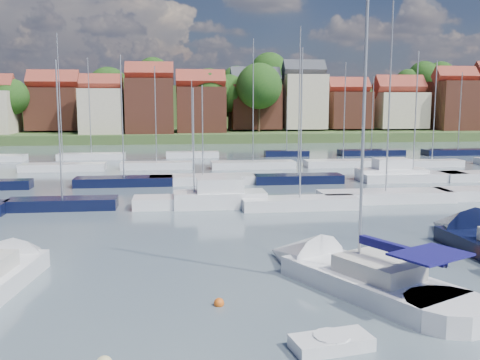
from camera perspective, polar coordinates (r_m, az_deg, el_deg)
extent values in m
plane|color=#43545B|center=(61.33, 1.17, 0.83)|extent=(260.00, 260.00, 0.00)
cone|color=white|center=(29.30, -21.63, -7.58)|extent=(3.19, 3.58, 2.78)
cube|color=white|center=(23.76, 13.45, -10.90)|extent=(6.40, 8.39, 1.20)
cone|color=white|center=(27.10, 5.82, -8.30)|extent=(4.59, 4.83, 3.24)
cylinder|color=white|center=(21.51, 21.28, -13.33)|extent=(4.35, 4.35, 1.20)
cube|color=beige|center=(23.13, 14.53, -9.00)|extent=(3.48, 3.91, 0.70)
cylinder|color=#B2B2B7|center=(22.84, 13.12, 8.26)|extent=(0.14, 0.14, 14.38)
cylinder|color=#B2B2B7|center=(22.22, 16.70, -7.51)|extent=(2.04, 3.89, 0.10)
cube|color=#131155|center=(22.19, 16.72, -7.14)|extent=(2.12, 3.79, 0.35)
cube|color=#131155|center=(21.32, 19.67, -7.48)|extent=(3.33, 2.98, 0.08)
cone|color=black|center=(35.15, 21.66, -4.98)|extent=(3.92, 4.50, 3.69)
cube|color=white|center=(18.42, 9.72, -16.84)|extent=(2.78, 1.65, 0.51)
cylinder|color=white|center=(18.36, 9.73, -16.43)|extent=(1.21, 1.21, 0.33)
sphere|color=#D85914|center=(21.73, -2.26, -13.23)|extent=(0.42, 0.42, 0.42)
sphere|color=beige|center=(21.52, 19.28, -13.93)|extent=(0.46, 0.46, 0.46)
sphere|color=#D85914|center=(30.42, 21.19, -7.47)|extent=(0.51, 0.51, 0.51)
cube|color=black|center=(42.26, -18.39, -2.52)|extent=(8.01, 2.24, 1.00)
cylinder|color=#B2B2B7|center=(41.62, -18.75, 5.05)|extent=(0.12, 0.12, 10.16)
cube|color=white|center=(41.12, -4.91, -2.41)|extent=(9.22, 2.58, 1.00)
cylinder|color=#B2B2B7|center=(40.52, -4.99, 3.98)|extent=(0.12, 0.12, 8.18)
cube|color=white|center=(40.62, 6.40, -2.56)|extent=(8.78, 2.46, 1.00)
cylinder|color=#B2B2B7|center=(39.93, 6.54, 5.96)|extent=(0.12, 0.12, 11.06)
cube|color=white|center=(44.88, 15.26, -1.77)|extent=(10.79, 3.02, 1.00)
cylinder|color=#B2B2B7|center=(44.23, 15.66, 8.41)|extent=(0.12, 0.12, 14.87)
cube|color=white|center=(41.01, -2.16, -2.20)|extent=(7.00, 2.60, 1.40)
cube|color=white|center=(40.82, -2.17, -0.68)|extent=(3.50, 2.20, 1.30)
cube|color=black|center=(52.59, -12.25, -0.22)|extent=(9.30, 2.60, 1.00)
cylinder|color=#B2B2B7|center=(52.06, -12.46, 6.59)|extent=(0.12, 0.12, 11.48)
cube|color=white|center=(52.82, -3.97, -0.01)|extent=(10.40, 2.91, 1.00)
cylinder|color=#B2B2B7|center=(52.33, -4.02, 5.29)|extent=(0.12, 0.12, 8.77)
cube|color=black|center=(53.44, 6.22, 0.06)|extent=(8.80, 2.46, 1.00)
cylinder|color=#B2B2B7|center=(52.89, 6.35, 8.30)|extent=(0.12, 0.12, 14.33)
cube|color=white|center=(57.24, 17.94, 0.25)|extent=(10.73, 3.00, 1.00)
cylinder|color=#B2B2B7|center=(56.74, 18.23, 6.83)|extent=(0.12, 0.12, 12.14)
cube|color=white|center=(57.19, 15.83, 0.48)|extent=(7.00, 2.60, 1.40)
cube|color=white|center=(57.06, 15.87, 1.58)|extent=(3.50, 2.20, 1.30)
cube|color=white|center=(66.12, -18.35, 1.26)|extent=(9.71, 2.72, 1.00)
cylinder|color=#B2B2B7|center=(65.68, -18.67, 8.15)|extent=(0.12, 0.12, 14.88)
cube|color=white|center=(65.17, -8.88, 1.49)|extent=(8.49, 2.38, 1.00)
cylinder|color=#B2B2B7|center=(64.74, -9.00, 6.91)|extent=(0.12, 0.12, 11.31)
cube|color=white|center=(65.11, 1.39, 1.58)|extent=(10.16, 2.85, 1.00)
cylinder|color=#B2B2B7|center=(64.66, 1.41, 8.46)|extent=(0.12, 0.12, 14.59)
cube|color=white|center=(67.83, 10.93, 1.70)|extent=(9.53, 2.67, 1.00)
cylinder|color=#B2B2B7|center=(67.41, 11.08, 7.16)|extent=(0.12, 0.12, 11.91)
cube|color=white|center=(70.74, 19.78, 1.63)|extent=(7.62, 2.13, 1.00)
cylinder|color=#B2B2B7|center=(70.34, 20.04, 6.95)|extent=(0.12, 0.12, 12.13)
cube|color=white|center=(77.97, -15.55, 2.39)|extent=(9.24, 2.59, 1.00)
cylinder|color=#B2B2B7|center=(77.59, -15.76, 7.60)|extent=(0.12, 0.12, 13.17)
cube|color=white|center=(77.90, -5.10, 2.66)|extent=(7.57, 2.12, 1.00)
cylinder|color=#B2B2B7|center=(77.55, -5.15, 6.79)|extent=(0.12, 0.12, 10.24)
cube|color=black|center=(79.77, 4.99, 2.79)|extent=(6.58, 1.84, 1.00)
cylinder|color=#B2B2B7|center=(79.47, 5.03, 6.03)|extent=(0.12, 0.12, 8.01)
cube|color=black|center=(83.41, 13.81, 2.82)|extent=(9.92, 2.78, 1.00)
cylinder|color=#B2B2B7|center=(83.08, 13.96, 6.92)|extent=(0.12, 0.12, 10.92)
cube|color=black|center=(88.14, 22.20, 2.73)|extent=(10.55, 2.95, 1.00)
cylinder|color=#B2B2B7|center=(87.82, 22.42, 6.79)|extent=(0.12, 0.12, 11.51)
cube|color=#45562B|center=(137.67, -3.44, 5.10)|extent=(200.00, 70.00, 3.00)
cube|color=#45562B|center=(162.44, -4.03, 7.24)|extent=(200.00, 60.00, 14.00)
cube|color=brown|center=(120.57, -19.16, 7.18)|extent=(10.37, 9.97, 8.73)
cube|color=maroon|center=(120.64, -19.29, 9.86)|extent=(10.57, 5.13, 5.13)
cube|color=beige|center=(110.09, -14.50, 7.06)|extent=(8.09, 8.80, 8.96)
cube|color=maroon|center=(110.13, -14.60, 9.91)|extent=(8.25, 4.00, 4.00)
cube|color=brown|center=(110.21, -9.56, 7.73)|extent=(9.36, 10.17, 10.97)
cube|color=maroon|center=(110.36, -9.65, 11.17)|extent=(9.54, 4.63, 4.63)
cube|color=brown|center=(111.98, -4.20, 7.43)|extent=(9.90, 8.56, 9.42)
cube|color=maroon|center=(112.05, -4.23, 10.46)|extent=(10.10, 4.90, 4.90)
cube|color=brown|center=(118.18, 1.62, 7.81)|extent=(10.59, 8.93, 9.49)
cube|color=#383A42|center=(118.28, 1.63, 10.73)|extent=(10.80, 5.24, 5.24)
cube|color=beige|center=(119.41, 6.77, 8.27)|extent=(9.01, 8.61, 11.65)
cube|color=#383A42|center=(119.61, 6.83, 11.59)|extent=(9.19, 4.46, 4.46)
cube|color=brown|center=(123.48, 11.38, 7.32)|extent=(9.10, 9.34, 8.00)
cube|color=maroon|center=(123.51, 11.45, 9.70)|extent=(9.28, 4.50, 4.50)
cube|color=beige|center=(127.31, 16.52, 7.14)|extent=(10.86, 9.59, 7.88)
cube|color=maroon|center=(127.34, 16.62, 9.51)|extent=(11.07, 5.37, 5.37)
cube|color=brown|center=(130.09, 21.82, 7.33)|extent=(9.18, 9.96, 10.97)
cube|color=maroon|center=(130.21, 21.98, 10.23)|extent=(9.36, 4.54, 4.54)
cylinder|color=#382619|center=(150.67, 18.89, 8.07)|extent=(0.50, 0.50, 4.47)
sphere|color=#2D541A|center=(150.82, 19.00, 10.37)|extent=(8.18, 8.18, 8.18)
cylinder|color=#382619|center=(116.82, -1.09, 6.27)|extent=(0.50, 0.50, 4.46)
sphere|color=#2D541A|center=(116.76, -1.09, 9.24)|extent=(8.15, 8.15, 8.15)
cylinder|color=#382619|center=(135.98, 3.10, 8.55)|extent=(0.50, 0.50, 5.15)
sphere|color=#2D541A|center=(136.19, 3.13, 11.49)|extent=(9.41, 9.41, 9.41)
cylinder|color=#382619|center=(136.58, -9.20, 8.50)|extent=(0.50, 0.50, 4.56)
sphere|color=#2D541A|center=(136.75, -9.26, 11.09)|extent=(8.34, 8.34, 8.34)
cylinder|color=#382619|center=(126.31, -13.75, 6.35)|extent=(0.50, 0.50, 5.15)
sphere|color=#2D541A|center=(126.30, -13.86, 9.52)|extent=(9.42, 9.42, 9.42)
cylinder|color=#382619|center=(130.97, -20.46, 7.26)|extent=(0.50, 0.50, 3.42)
sphere|color=#2D541A|center=(131.01, -20.57, 9.29)|extent=(6.26, 6.26, 6.26)
cylinder|color=#382619|center=(126.97, 3.15, 6.27)|extent=(0.50, 0.50, 3.77)
sphere|color=#2D541A|center=(126.89, 3.17, 8.58)|extent=(6.89, 6.89, 6.89)
cylinder|color=#382619|center=(112.59, 2.03, 6.39)|extent=(0.50, 0.50, 5.21)
sphere|color=#2D541A|center=(112.58, 2.04, 9.99)|extent=(9.53, 9.53, 9.53)
cylinder|color=#382619|center=(140.90, 23.15, 5.66)|extent=(0.50, 0.50, 2.97)
sphere|color=#2D541A|center=(140.82, 23.24, 7.29)|extent=(5.44, 5.44, 5.44)
cylinder|color=#382619|center=(114.25, -3.29, 6.31)|extent=(0.50, 0.50, 4.84)
sphere|color=#2D541A|center=(114.21, -3.31, 9.61)|extent=(8.85, 8.85, 8.85)
cylinder|color=#382619|center=(149.13, 17.42, 8.01)|extent=(0.50, 0.50, 3.72)
sphere|color=#2D541A|center=(149.22, 17.50, 9.94)|extent=(6.80, 6.80, 6.80)
cylinder|color=#382619|center=(130.49, 21.81, 5.81)|extent=(0.50, 0.50, 4.05)
sphere|color=#2D541A|center=(130.42, 21.94, 8.22)|extent=(7.40, 7.40, 7.40)
cylinder|color=#382619|center=(117.55, -23.09, 5.52)|extent=(0.50, 0.50, 4.00)
sphere|color=#2D541A|center=(117.48, -23.25, 8.16)|extent=(7.32, 7.32, 7.32)
cylinder|color=#382619|center=(134.37, -0.43, 8.28)|extent=(0.50, 0.50, 3.93)
sphere|color=#2D541A|center=(134.48, -0.43, 10.55)|extent=(7.19, 7.19, 7.19)
cylinder|color=#382619|center=(126.71, 11.10, 6.14)|extent=(0.50, 0.50, 3.82)
sphere|color=#2D541A|center=(126.63, 11.17, 8.48)|extent=(6.99, 6.99, 6.99)
cylinder|color=#382619|center=(113.73, -11.52, 5.81)|extent=(0.50, 0.50, 3.48)
sphere|color=#2D541A|center=(113.63, -11.59, 8.19)|extent=(6.37, 6.37, 6.37)
cylinder|color=#382619|center=(139.78, 21.33, 5.74)|extent=(0.50, 0.50, 2.99)
sphere|color=#2D541A|center=(139.70, 21.42, 7.40)|extent=(5.46, 5.46, 5.46)
cylinder|color=#382619|center=(119.95, -1.17, 6.04)|extent=(0.50, 0.50, 3.25)
sphere|color=#2D541A|center=(119.86, -1.18, 8.14)|extent=(5.94, 5.94, 5.94)
cylinder|color=#382619|center=(121.14, -4.41, 5.97)|extent=(0.50, 0.50, 2.98)
sphere|color=#2D541A|center=(121.05, -4.43, 7.89)|extent=(5.46, 5.46, 5.46)
cylinder|color=#382619|center=(159.78, 20.49, 8.28)|extent=(0.50, 0.50, 4.29)
sphere|color=#2D541A|center=(159.94, 20.60, 10.37)|extent=(7.84, 7.84, 7.84)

